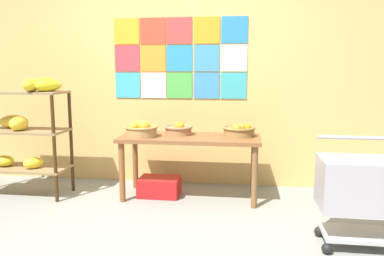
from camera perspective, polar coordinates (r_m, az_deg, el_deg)
ground at (r=3.08m, az=-7.47°, el=-17.07°), size 9.44×9.44×0.00m
back_wall_with_art at (r=4.49m, az=-1.82°, el=9.32°), size 4.98×0.07×2.78m
banana_shelf_unit at (r=4.40m, az=-23.45°, el=0.97°), size 0.96×0.49×1.26m
display_table at (r=4.00m, az=-0.28°, el=-2.45°), size 1.45×0.60×0.65m
fruit_basket_back_right at (r=4.00m, az=7.03°, el=-0.36°), size 0.34×0.34×0.14m
fruit_basket_right at (r=3.98m, az=-7.57°, el=-0.20°), size 0.34×0.34×0.17m
fruit_basket_back_left at (r=4.07m, az=-2.01°, el=-0.17°), size 0.30×0.30×0.14m
produce_crate_under_table at (r=4.18m, az=-4.86°, el=-8.67°), size 0.43×0.32×0.19m
shopping_cart at (r=3.15m, az=23.50°, el=-8.13°), size 0.57×0.45×0.82m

